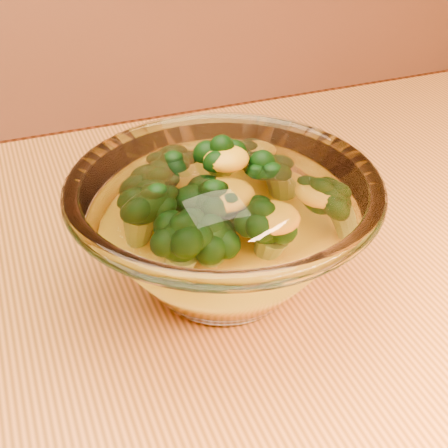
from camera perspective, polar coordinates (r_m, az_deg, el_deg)
name	(u,v)px	position (r m, az deg, el deg)	size (l,w,h in m)	color
table	(328,434)	(0.52, 9.48, -18.38)	(1.20, 0.80, 0.75)	#CC813D
glass_bowl	(224,229)	(0.46, 0.00, -0.50)	(0.22, 0.22, 0.10)	white
cheese_sauce	(224,252)	(0.47, 0.00, -2.61)	(0.13, 0.13, 0.04)	#ECAB13
broccoli_heap	(219,203)	(0.46, -0.47, 1.92)	(0.16, 0.13, 0.07)	black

